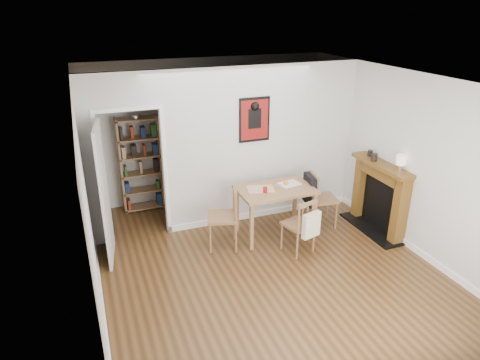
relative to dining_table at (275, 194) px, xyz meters
name	(u,v)px	position (x,y,z in m)	size (l,w,h in m)	color
ground	(263,262)	(-0.50, -0.69, -0.71)	(5.20, 5.20, 0.00)	brown
room_shell	(237,149)	(-0.40, 0.65, 0.59)	(5.20, 5.20, 5.20)	silver
dining_table	(275,194)	(0.00, 0.00, 0.00)	(1.18, 0.75, 0.80)	#A37C4C
chair_left	(222,218)	(-0.90, -0.06, -0.22)	(0.61, 0.61, 0.98)	olive
chair_right	(321,198)	(0.85, 0.00, -0.22)	(0.60, 0.54, 0.94)	olive
chair_front	(299,225)	(0.12, -0.60, -0.26)	(0.54, 0.58, 0.87)	olive
bookshelf	(141,165)	(-1.81, 1.71, 0.13)	(0.72, 0.29, 1.70)	#A37C4C
fireplace	(380,195)	(1.66, -0.44, -0.09)	(0.45, 1.25, 1.16)	brown
red_glass	(265,190)	(-0.21, -0.08, 0.14)	(0.07, 0.07, 0.09)	#9B0E10
orange_fruit	(286,183)	(0.21, 0.06, 0.14)	(0.08, 0.08, 0.08)	orange
placemat	(261,189)	(-0.23, 0.06, 0.10)	(0.41, 0.31, 0.00)	beige
notebook	(289,184)	(0.28, 0.07, 0.10)	(0.33, 0.24, 0.02)	silver
mantel_lamp	(401,161)	(1.68, -0.77, 0.60)	(0.15, 0.15, 0.24)	silver
ceramic_jar_a	(374,157)	(1.56, -0.30, 0.51)	(0.10, 0.10, 0.12)	black
ceramic_jar_b	(370,153)	(1.64, -0.09, 0.50)	(0.08, 0.08, 0.10)	black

